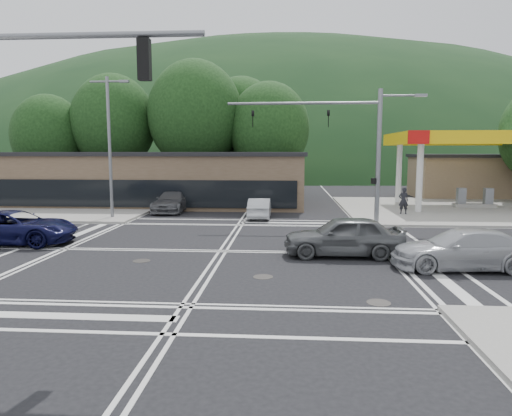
# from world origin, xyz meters

# --- Properties ---
(ground) EXTENTS (120.00, 120.00, 0.00)m
(ground) POSITION_xyz_m (0.00, 0.00, 0.00)
(ground) COLOR black
(ground) RESTS_ON ground
(sidewalk_ne) EXTENTS (16.00, 16.00, 0.15)m
(sidewalk_ne) POSITION_xyz_m (15.00, 15.00, 0.07)
(sidewalk_ne) COLOR gray
(sidewalk_ne) RESTS_ON ground
(sidewalk_nw) EXTENTS (16.00, 16.00, 0.15)m
(sidewalk_nw) POSITION_xyz_m (-15.00, 15.00, 0.07)
(sidewalk_nw) COLOR gray
(sidewalk_nw) RESTS_ON ground
(gas_station_canopy) EXTENTS (12.32, 8.34, 5.75)m
(gas_station_canopy) POSITION_xyz_m (16.99, 15.99, 5.04)
(gas_station_canopy) COLOR silver
(gas_station_canopy) RESTS_ON ground
(convenience_store) EXTENTS (10.00, 6.00, 3.80)m
(convenience_store) POSITION_xyz_m (20.00, 25.00, 1.90)
(convenience_store) COLOR #846B4F
(convenience_store) RESTS_ON ground
(commercial_row) EXTENTS (24.00, 8.00, 4.00)m
(commercial_row) POSITION_xyz_m (-8.00, 17.00, 2.00)
(commercial_row) COLOR brown
(commercial_row) RESTS_ON ground
(hill_north) EXTENTS (252.00, 126.00, 140.00)m
(hill_north) POSITION_xyz_m (0.00, 90.00, 0.00)
(hill_north) COLOR #183519
(hill_north) RESTS_ON ground
(tree_n_a) EXTENTS (8.00, 8.00, 11.75)m
(tree_n_a) POSITION_xyz_m (-14.00, 24.00, 7.14)
(tree_n_a) COLOR #382619
(tree_n_a) RESTS_ON ground
(tree_n_b) EXTENTS (9.00, 9.00, 12.98)m
(tree_n_b) POSITION_xyz_m (-6.00, 24.00, 7.79)
(tree_n_b) COLOR #382619
(tree_n_b) RESTS_ON ground
(tree_n_c) EXTENTS (7.60, 7.60, 10.87)m
(tree_n_c) POSITION_xyz_m (1.00, 24.00, 6.49)
(tree_n_c) COLOR #382619
(tree_n_c) RESTS_ON ground
(tree_n_d) EXTENTS (6.80, 6.80, 9.76)m
(tree_n_d) POSITION_xyz_m (-20.00, 23.00, 5.84)
(tree_n_d) COLOR #382619
(tree_n_d) RESTS_ON ground
(tree_n_e) EXTENTS (8.40, 8.40, 11.98)m
(tree_n_e) POSITION_xyz_m (-2.00, 28.00, 7.14)
(tree_n_e) COLOR #382619
(tree_n_e) RESTS_ON ground
(streetlight_nw) EXTENTS (2.50, 0.25, 9.00)m
(streetlight_nw) POSITION_xyz_m (-8.44, 9.00, 5.05)
(streetlight_nw) COLOR slate
(streetlight_nw) RESTS_ON ground
(signal_mast_ne) EXTENTS (11.65, 0.30, 8.00)m
(signal_mast_ne) POSITION_xyz_m (6.95, 8.20, 5.07)
(signal_mast_ne) COLOR slate
(signal_mast_ne) RESTS_ON ground
(car_blue_west) EXTENTS (5.85, 2.96, 1.58)m
(car_blue_west) POSITION_xyz_m (-10.07, 0.92, 0.79)
(car_blue_west) COLOR #0C0D35
(car_blue_west) RESTS_ON ground
(car_grey_center) EXTENTS (5.01, 2.05, 1.70)m
(car_grey_center) POSITION_xyz_m (5.19, -0.52, 0.85)
(car_grey_center) COLOR #555759
(car_grey_center) RESTS_ON ground
(car_silver_east) EXTENTS (5.23, 2.26, 1.50)m
(car_silver_east) POSITION_xyz_m (9.35, -2.36, 0.75)
(car_silver_east) COLOR #ACAEB3
(car_silver_east) RESTS_ON ground
(car_queue_a) EXTENTS (1.42, 4.01, 1.32)m
(car_queue_a) POSITION_xyz_m (1.00, 10.15, 0.66)
(car_queue_a) COLOR #B1B5B9
(car_queue_a) RESTS_ON ground
(car_queue_b) EXTENTS (2.12, 4.86, 1.63)m
(car_queue_b) POSITION_xyz_m (1.13, 18.51, 0.82)
(car_queue_b) COLOR silver
(car_queue_b) RESTS_ON ground
(car_northbound) EXTENTS (2.35, 5.35, 1.53)m
(car_northbound) POSITION_xyz_m (-5.50, 13.00, 0.76)
(car_northbound) COLOR #56575A
(car_northbound) RESTS_ON ground
(pedestrian) EXTENTS (0.66, 0.43, 1.80)m
(pedestrian) POSITION_xyz_m (10.66, 11.77, 1.05)
(pedestrian) COLOR black
(pedestrian) RESTS_ON sidewalk_ne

